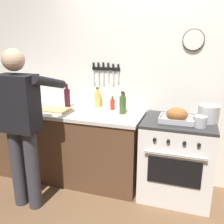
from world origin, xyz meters
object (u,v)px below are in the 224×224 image
object	(u,v)px
cutting_board	(56,110)
bottle_olive_oil	(123,105)
stock_pot	(208,113)
stove	(176,159)
saucepan	(200,121)
bottle_cooking_oil	(98,99)
bottle_hot_sauce	(112,104)
roasting_pan	(177,116)
person_cook	(22,121)
bottle_soy_sauce	(124,104)
bottle_wine_red	(67,98)

from	to	relation	value
cutting_board	bottle_olive_oil	bearing A→B (deg)	8.21
stock_pot	stove	bearing A→B (deg)	-166.98
saucepan	cutting_board	size ratio (longest dim) A/B	0.38
bottle_cooking_oil	bottle_hot_sauce	bearing A→B (deg)	-12.87
stove	roasting_pan	size ratio (longest dim) A/B	2.56
stove	person_cook	bearing A→B (deg)	-155.86
person_cook	bottle_soy_sauce	xyz separation A→B (m)	(0.83, 0.83, 0.04)
bottle_soy_sauce	bottle_cooking_oil	size ratio (longest dim) A/B	0.90
stove	person_cook	distance (m)	1.71
stock_pot	bottle_hot_sauce	size ratio (longest dim) A/B	1.30
stock_pot	cutting_board	distance (m)	1.76
bottle_soy_sauce	person_cook	bearing A→B (deg)	-134.98
stove	bottle_soy_sauce	distance (m)	0.87
roasting_pan	bottle_olive_oil	size ratio (longest dim) A/B	1.34
bottle_hot_sauce	bottle_cooking_oil	bearing A→B (deg)	167.13
person_cook	roasting_pan	size ratio (longest dim) A/B	4.72
person_cook	bottle_soy_sauce	bearing A→B (deg)	-38.47
person_cook	bottle_hot_sauce	size ratio (longest dim) A/B	9.88
saucepan	bottle_cooking_oil	xyz separation A→B (m)	(-1.23, 0.37, 0.05)
stove	bottle_olive_oil	world-z (taller)	bottle_olive_oil
saucepan	bottle_cooking_oil	size ratio (longest dim) A/B	0.53
stock_pot	bottle_cooking_oil	xyz separation A→B (m)	(-1.31, 0.17, 0.02)
bottle_cooking_oil	bottle_wine_red	world-z (taller)	bottle_wine_red
stock_pot	bottle_cooking_oil	bearing A→B (deg)	172.52
bottle_olive_oil	bottle_soy_sauce	world-z (taller)	bottle_olive_oil
roasting_pan	cutting_board	world-z (taller)	roasting_pan
stock_pot	bottle_wine_red	size ratio (longest dim) A/B	0.73
bottle_olive_oil	bottle_cooking_oil	bearing A→B (deg)	155.01
stove	bottle_hot_sauce	size ratio (longest dim) A/B	5.36
stock_pot	bottle_soy_sauce	size ratio (longest dim) A/B	0.94
roasting_pan	bottle_soy_sauce	world-z (taller)	bottle_soy_sauce
roasting_pan	bottle_wine_red	world-z (taller)	bottle_wine_red
bottle_hot_sauce	cutting_board	bearing A→B (deg)	-159.35
cutting_board	bottle_olive_oil	world-z (taller)	bottle_olive_oil
person_cook	bottle_wine_red	xyz separation A→B (m)	(0.09, 0.79, 0.07)
cutting_board	bottle_hot_sauce	size ratio (longest dim) A/B	2.14
bottle_olive_oil	bottle_wine_red	world-z (taller)	bottle_wine_red
stock_pot	saucepan	distance (m)	0.22
roasting_pan	cutting_board	distance (m)	1.44
bottle_olive_oil	bottle_soy_sauce	distance (m)	0.10
person_cook	bottle_olive_oil	distance (m)	1.11
saucepan	bottle_soy_sauce	bearing A→B (deg)	161.29
roasting_pan	bottle_olive_oil	distance (m)	0.64
bottle_olive_oil	saucepan	bearing A→B (deg)	-12.70
stove	bottle_soy_sauce	xyz separation A→B (m)	(-0.66, 0.16, 0.55)
stove	bottle_cooking_oil	bearing A→B (deg)	166.92
cutting_board	bottle_cooking_oil	size ratio (longest dim) A/B	1.40
roasting_pan	bottle_cooking_oil	size ratio (longest dim) A/B	1.37
bottle_soy_sauce	bottle_cooking_oil	distance (m)	0.38
bottle_olive_oil	bottle_cooking_oil	distance (m)	0.42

